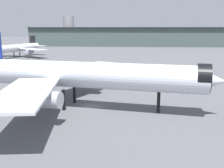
# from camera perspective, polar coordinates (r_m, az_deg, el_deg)

# --- Properties ---
(ground) EXTENTS (900.00, 900.00, 0.00)m
(ground) POSITION_cam_1_polar(r_m,az_deg,el_deg) (56.79, -4.89, -4.85)
(ground) COLOR #56565B
(airliner_near_gate) EXTENTS (55.67, 49.69, 15.37)m
(airliner_near_gate) POSITION_cam_1_polar(r_m,az_deg,el_deg) (55.38, -7.21, 1.87)
(airliner_near_gate) COLOR silver
(airliner_near_gate) RESTS_ON ground
(airliner_far_taxiway) EXTENTS (37.41, 41.65, 11.67)m
(airliner_far_taxiway) POSITION_cam_1_polar(r_m,az_deg,el_deg) (159.05, -20.01, 7.14)
(airliner_far_taxiway) COLOR silver
(airliner_far_taxiway) RESTS_ON ground
(terminal_building) EXTENTS (212.58, 54.98, 26.86)m
(terminal_building) POSITION_cam_1_polar(r_m,az_deg,el_deg) (248.59, 7.05, 10.00)
(terminal_building) COLOR #475651
(terminal_building) RESTS_ON ground
(baggage_tug_wing) EXTENTS (3.56, 3.16, 1.85)m
(baggage_tug_wing) POSITION_cam_1_polar(r_m,az_deg,el_deg) (85.72, 7.91, 1.46)
(baggage_tug_wing) COLOR black
(baggage_tug_wing) RESTS_ON ground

